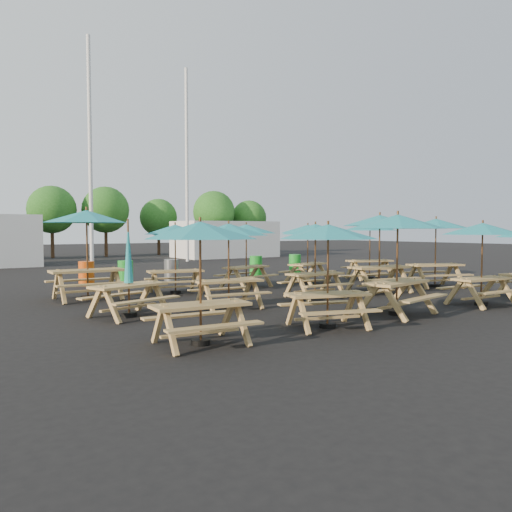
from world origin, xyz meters
TOP-DOWN VIEW (x-y plane):
  - ground at (0.00, 0.00)m, footprint 120.00×120.00m
  - picnic_unit_0 at (-5.42, -4.88)m, footprint 2.15×2.15m
  - picnic_unit_1 at (-5.48, -1.47)m, footprint 2.11×1.96m
  - picnic_unit_2 at (-5.49, 1.92)m, footprint 2.41×2.41m
  - picnic_unit_3 at (-2.59, -4.97)m, footprint 2.46×2.46m
  - picnic_unit_4 at (-2.95, -1.66)m, footprint 2.24×2.24m
  - picnic_unit_5 at (-2.83, 1.79)m, footprint 2.37×2.37m
  - picnic_unit_6 at (-0.21, -4.72)m, footprint 2.60×2.60m
  - picnic_unit_7 at (0.16, -1.38)m, footprint 2.10×2.10m
  - picnic_unit_8 at (-0.14, 1.89)m, footprint 2.52×2.52m
  - picnic_unit_9 at (2.80, -4.96)m, footprint 2.19×2.19m
  - picnic_unit_10 at (2.68, -1.55)m, footprint 2.63×2.63m
  - picnic_unit_11 at (2.58, 1.88)m, footprint 2.59×2.59m
  - picnic_unit_13 at (5.40, -1.62)m, footprint 2.83×2.83m
  - picnic_unit_14 at (5.58, 1.60)m, footprint 2.66×2.66m
  - waste_bin_0 at (-4.55, 5.55)m, footprint 0.54×0.54m
  - waste_bin_1 at (-3.25, 5.19)m, footprint 0.54×0.54m
  - waste_bin_2 at (-1.56, 4.95)m, footprint 0.54×0.54m
  - waste_bin_3 at (2.53, 5.28)m, footprint 0.54×0.54m
  - waste_bin_4 at (4.75, 5.40)m, footprint 0.54×0.54m
  - mast_0 at (-2.00, 14.00)m, footprint 0.20×0.20m
  - mast_1 at (4.50, 16.00)m, footprint 0.20×0.20m
  - event_tent_1 at (9.00, 19.00)m, footprint 7.00×4.00m
  - tree_3 at (-1.75, 24.72)m, footprint 3.36×3.36m
  - tree_4 at (1.90, 24.26)m, footprint 3.41×3.41m
  - tree_5 at (6.22, 24.67)m, footprint 2.94×2.94m
  - tree_6 at (10.23, 22.90)m, footprint 3.38×3.38m
  - tree_7 at (13.63, 22.92)m, footprint 2.95×2.95m

SIDE VIEW (x-z plane):
  - ground at x=0.00m, z-range 0.00..0.00m
  - waste_bin_0 at x=-4.55m, z-range 0.00..0.87m
  - waste_bin_1 at x=-3.25m, z-range 0.00..0.87m
  - waste_bin_2 at x=-1.56m, z-range 0.00..0.87m
  - waste_bin_3 at x=2.53m, z-range 0.00..0.87m
  - waste_bin_4 at x=4.75m, z-range 0.00..0.87m
  - picnic_unit_1 at x=-5.48m, z-range -0.20..2.03m
  - event_tent_1 at x=9.00m, z-range 0.00..2.60m
  - picnic_unit_3 at x=-2.59m, z-range 0.78..2.89m
  - picnic_unit_0 at x=-5.42m, z-range 0.79..2.94m
  - picnic_unit_4 at x=-2.95m, z-range 0.80..2.96m
  - picnic_unit_5 at x=-2.83m, z-range 0.80..2.97m
  - picnic_unit_7 at x=0.16m, z-range 0.80..2.98m
  - picnic_unit_9 at x=2.80m, z-range 0.81..2.99m
  - picnic_unit_11 at x=2.58m, z-range 0.81..3.00m
  - picnic_unit_8 at x=-0.14m, z-range 0.81..3.00m
  - picnic_unit_14 at x=5.58m, z-range 0.85..3.15m
  - picnic_unit_6 at x=-0.21m, z-range 0.87..3.23m
  - picnic_unit_13 at x=5.40m, z-range 0.88..3.27m
  - picnic_unit_10 at x=2.68m, z-range 0.91..3.39m
  - picnic_unit_2 at x=-5.49m, z-range 0.95..3.51m
  - tree_5 at x=6.22m, z-range 0.75..5.20m
  - tree_7 at x=13.63m, z-range 0.75..5.23m
  - tree_3 at x=-1.75m, z-range 0.86..5.95m
  - tree_6 at x=10.23m, z-range 0.86..5.99m
  - tree_4 at x=1.90m, z-range 0.87..6.04m
  - mast_0 at x=-2.00m, z-range 0.00..12.00m
  - mast_1 at x=4.50m, z-range 0.00..12.00m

